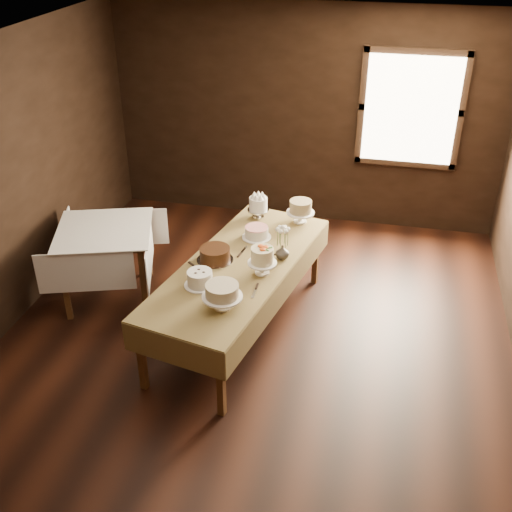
# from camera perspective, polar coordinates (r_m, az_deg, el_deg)

# --- Properties ---
(floor) EXTENTS (5.00, 6.00, 0.01)m
(floor) POSITION_cam_1_polar(r_m,az_deg,el_deg) (6.18, -0.42, -8.55)
(floor) COLOR black
(floor) RESTS_ON ground
(ceiling) EXTENTS (5.00, 6.00, 0.01)m
(ceiling) POSITION_cam_1_polar(r_m,az_deg,el_deg) (4.93, -0.54, 17.70)
(ceiling) COLOR beige
(ceiling) RESTS_ON wall_back
(wall_back) EXTENTS (5.00, 0.02, 2.80)m
(wall_back) POSITION_cam_1_polar(r_m,az_deg,el_deg) (8.14, 4.47, 12.55)
(wall_back) COLOR black
(wall_back) RESTS_ON ground
(window) EXTENTS (1.10, 0.05, 1.30)m
(window) POSITION_cam_1_polar(r_m,az_deg,el_deg) (7.95, 13.99, 12.83)
(window) COLOR #FFEABF
(window) RESTS_ON wall_back
(display_table) EXTENTS (1.46, 2.63, 0.77)m
(display_table) POSITION_cam_1_polar(r_m,az_deg,el_deg) (6.05, -1.59, -1.24)
(display_table) COLOR #462B14
(display_table) RESTS_ON ground
(side_table) EXTENTS (1.23, 1.23, 0.83)m
(side_table) POSITION_cam_1_polar(r_m,az_deg,el_deg) (6.76, -13.69, 1.64)
(side_table) COLOR #462B14
(side_table) RESTS_ON ground
(cake_meringue) EXTENTS (0.24, 0.24, 0.25)m
(cake_meringue) POSITION_cam_1_polar(r_m,az_deg,el_deg) (6.84, 0.21, 4.39)
(cake_meringue) COLOR silver
(cake_meringue) RESTS_ON display_table
(cake_speckled) EXTENTS (0.33, 0.33, 0.27)m
(cake_speckled) POSITION_cam_1_polar(r_m,az_deg,el_deg) (6.76, 4.09, 4.00)
(cake_speckled) COLOR white
(cake_speckled) RESTS_ON display_table
(cake_lattice) EXTENTS (0.34, 0.34, 0.11)m
(cake_lattice) POSITION_cam_1_polar(r_m,az_deg,el_deg) (6.46, 0.05, 2.12)
(cake_lattice) COLOR white
(cake_lattice) RESTS_ON display_table
(cake_chocolate) EXTENTS (0.40, 0.40, 0.14)m
(cake_chocolate) POSITION_cam_1_polar(r_m,az_deg,el_deg) (6.06, -3.79, 0.13)
(cake_chocolate) COLOR silver
(cake_chocolate) RESTS_ON display_table
(cake_flowers) EXTENTS (0.29, 0.29, 0.28)m
(cake_flowers) POSITION_cam_1_polar(r_m,az_deg,el_deg) (5.82, 0.57, -0.56)
(cake_flowers) COLOR white
(cake_flowers) RESTS_ON display_table
(cake_swirl) EXTENTS (0.29, 0.29, 0.15)m
(cake_swirl) POSITION_cam_1_polar(r_m,az_deg,el_deg) (5.68, -5.17, -2.12)
(cake_swirl) COLOR white
(cake_swirl) RESTS_ON display_table
(cake_cream) EXTENTS (0.37, 0.37, 0.25)m
(cake_cream) POSITION_cam_1_polar(r_m,az_deg,el_deg) (5.35, -3.11, -3.79)
(cake_cream) COLOR white
(cake_cream) RESTS_ON display_table
(cake_server_b) EXTENTS (0.03, 0.24, 0.01)m
(cake_server_b) POSITION_cam_1_polar(r_m,az_deg,el_deg) (5.58, -0.17, -3.46)
(cake_server_b) COLOR silver
(cake_server_b) RESTS_ON display_table
(cake_server_c) EXTENTS (0.06, 0.24, 0.01)m
(cake_server_c) POSITION_cam_1_polar(r_m,az_deg,el_deg) (6.26, -1.11, 0.60)
(cake_server_c) COLOR silver
(cake_server_c) RESTS_ON display_table
(cake_server_d) EXTENTS (0.16, 0.21, 0.01)m
(cake_server_d) POSITION_cam_1_polar(r_m,az_deg,el_deg) (6.18, 1.77, 0.15)
(cake_server_d) COLOR silver
(cake_server_d) RESTS_ON display_table
(cake_server_e) EXTENTS (0.20, 0.17, 0.01)m
(cake_server_e) POSITION_cam_1_polar(r_m,az_deg,el_deg) (5.96, -5.33, -1.20)
(cake_server_e) COLOR silver
(cake_server_e) RESTS_ON display_table
(flower_vase) EXTENTS (0.16, 0.16, 0.14)m
(flower_vase) POSITION_cam_1_polar(r_m,az_deg,el_deg) (6.08, 2.42, 0.35)
(flower_vase) COLOR #2D2823
(flower_vase) RESTS_ON display_table
(flower_bouquet) EXTENTS (0.14, 0.14, 0.20)m
(flower_bouquet) POSITION_cam_1_polar(r_m,az_deg,el_deg) (5.99, 2.46, 1.94)
(flower_bouquet) COLOR white
(flower_bouquet) RESTS_ON flower_vase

